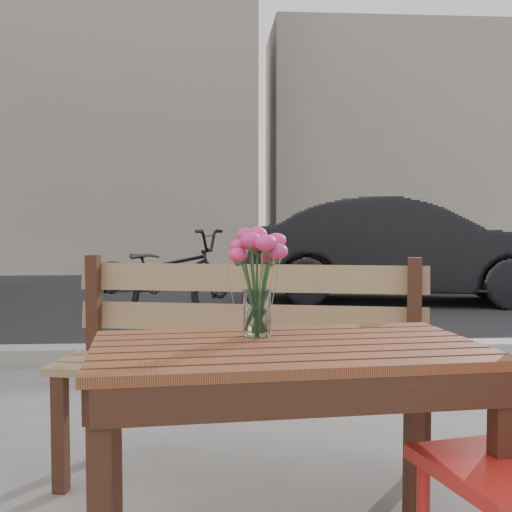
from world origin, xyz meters
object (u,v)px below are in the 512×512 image
(main_vase, at_px, (257,268))
(parked_car, at_px, (405,250))
(bicycle, at_px, (165,276))
(main_table, at_px, (287,383))

(main_vase, distance_m, parked_car, 6.67)
(bicycle, bearing_deg, main_table, -149.34)
(main_table, distance_m, main_vase, 0.36)
(main_vase, bearing_deg, parked_car, 69.14)
(main_table, bearing_deg, bicycle, 92.68)
(main_vase, height_order, parked_car, parked_car)
(main_vase, bearing_deg, main_table, -60.75)
(parked_car, bearing_deg, bicycle, 128.57)
(main_table, distance_m, parked_car, 6.77)
(main_vase, relative_size, bicycle, 0.18)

